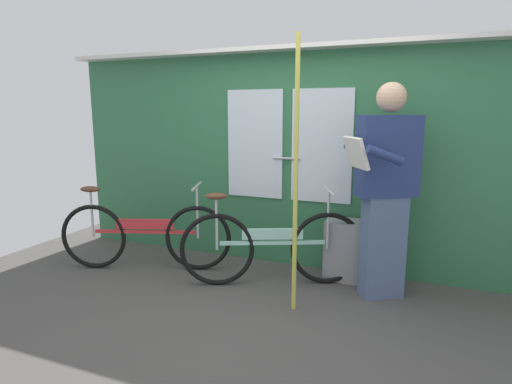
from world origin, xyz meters
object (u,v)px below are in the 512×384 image
at_px(bicycle_leaning_behind, 271,246).
at_px(passenger_reading_newspaper, 385,187).
at_px(bicycle_near_door, 144,235).
at_px(trash_bin_by_wall, 347,250).
at_px(handrail_pole, 296,178).

distance_m(bicycle_leaning_behind, passenger_reading_newspaper, 1.14).
relative_size(bicycle_near_door, trash_bin_by_wall, 2.87).
bearing_deg(bicycle_leaning_behind, handrail_pole, -73.81).
bearing_deg(trash_bin_by_wall, handrail_pole, -109.79).
distance_m(passenger_reading_newspaper, handrail_pole, 0.82).
height_order(bicycle_near_door, passenger_reading_newspaper, passenger_reading_newspaper).
bearing_deg(bicycle_leaning_behind, passenger_reading_newspaper, -17.18).
distance_m(passenger_reading_newspaper, trash_bin_by_wall, 0.80).
bearing_deg(passenger_reading_newspaper, trash_bin_by_wall, -71.16).
bearing_deg(passenger_reading_newspaper, bicycle_leaning_behind, -24.85).
xyz_separation_m(bicycle_near_door, passenger_reading_newspaper, (2.28, 0.23, 0.60)).
distance_m(trash_bin_by_wall, handrail_pole, 1.15).
xyz_separation_m(bicycle_near_door, handrail_pole, (1.66, -0.29, 0.72)).
bearing_deg(trash_bin_by_wall, bicycle_leaning_behind, -147.86).
xyz_separation_m(passenger_reading_newspaper, handrail_pole, (-0.62, -0.52, 0.11)).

